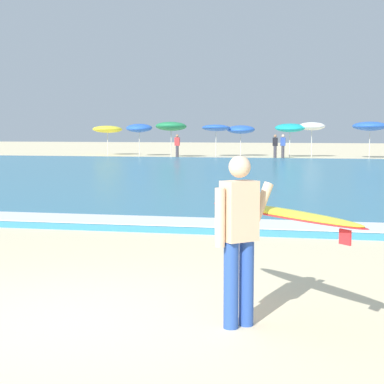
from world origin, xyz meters
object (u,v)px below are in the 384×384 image
Objects in this scene: beach_umbrella_4 at (241,130)px; beachgoer_near_row_left at (275,146)px; beachgoer_near_row_right at (177,146)px; beach_umbrella_3 at (216,128)px; beachgoer_near_row_mid at (283,146)px; beach_umbrella_5 at (290,128)px; beach_umbrella_1 at (139,128)px; surfer_with_board at (258,224)px; beach_umbrella_0 at (107,129)px; beach_umbrella_6 at (312,126)px; beach_umbrella_2 at (171,126)px; beach_umbrella_7 at (370,126)px.

beach_umbrella_4 is 4.24m from beachgoer_near_row_left.
beachgoer_near_row_right is (-3.75, -3.62, -1.05)m from beach_umbrella_4.
beach_umbrella_3 is 1.45× the size of beachgoer_near_row_mid.
beach_umbrella_3 is at bearing 161.21° from beachgoer_near_row_mid.
beach_umbrella_5 reaches higher than beach_umbrella_4.
beach_umbrella_1 is 1.05× the size of beach_umbrella_4.
beach_umbrella_1 is (-12.21, 36.99, 0.96)m from surfer_with_board.
beach_umbrella_0 is 14.76m from beach_umbrella_6.
beach_umbrella_3 is at bearing 152.94° from beachgoer_near_row_left.
beachgoer_near_row_right is (-6.88, -1.05, 0.00)m from beachgoer_near_row_mid.
beach_umbrella_3 is (5.52, 0.10, 0.01)m from beach_umbrella_1.
beachgoer_near_row_mid is at bearing 8.68° from beachgoer_near_row_right.
beach_umbrella_4 is at bearing 0.65° from beach_umbrella_0.
beach_umbrella_7 is at bearing 4.93° from beach_umbrella_2.
beachgoer_near_row_mid is 6.96m from beachgoer_near_row_right.
surfer_with_board is 37.21m from beach_umbrella_5.
surfer_with_board is 37.70m from beach_umbrella_3.
beach_umbrella_6 reaches higher than surfer_with_board.
surfer_with_board is 35.00m from beachgoer_near_row_left.
beach_umbrella_5 is 1.50× the size of beachgoer_near_row_left.
beach_umbrella_6 is 1.51× the size of beachgoer_near_row_right.
beach_umbrella_6 is at bearing 90.25° from surfer_with_board.
beach_umbrella_1 is 0.98× the size of beach_umbrella_6.
beach_umbrella_3 is at bearing -5.90° from beach_umbrella_0.
beach_umbrella_2 is at bearing 122.99° from beachgoer_near_row_right.
beach_umbrella_2 reaches higher than beach_umbrella_0.
beachgoer_near_row_mid is (-5.56, -1.09, -1.27)m from beach_umbrella_7.
beach_umbrella_0 is 13.32m from beach_umbrella_5.
beach_umbrella_7 reaches higher than beachgoer_near_row_mid.
beach_umbrella_7 is at bearing 15.43° from beachgoer_near_row_left.
beachgoer_near_row_right is at bearing -57.01° from beach_umbrella_2.
beach_umbrella_3 reaches higher than beach_umbrella_0.
beachgoer_near_row_right is at bearing 104.41° from surfer_with_board.
beach_umbrella_4 is at bearing 174.23° from beach_umbrella_6.
beach_umbrella_6 is at bearing 2.68° from beach_umbrella_1.
beach_umbrella_1 is 1.48× the size of beachgoer_near_row_mid.
beach_umbrella_6 is 1.51× the size of beachgoer_near_row_left.
beach_umbrella_0 reaches higher than beachgoer_near_row_mid.
surfer_with_board is 0.92× the size of beach_umbrella_0.
beach_umbrella_2 is at bearing 105.01° from surfer_with_board.
beach_umbrella_4 is at bearing 165.59° from beach_umbrella_5.
surfer_with_board is at bearing -74.99° from beach_umbrella_2.
beach_umbrella_5 is (13.30, -0.78, 0.11)m from beach_umbrella_0.
beach_umbrella_7 reaches higher than beachgoer_near_row_left.
beach_umbrella_5 reaches higher than beachgoer_near_row_mid.
beach_umbrella_0 is (-14.91, 37.94, 0.88)m from surfer_with_board.
beach_umbrella_6 is at bearing 12.71° from beach_umbrella_2.
surfer_with_board is 35.54m from beachgoer_near_row_mid.
surfer_with_board reaches higher than beachgoer_near_row_right.
beachgoer_near_row_left is 6.43m from beachgoer_near_row_right.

